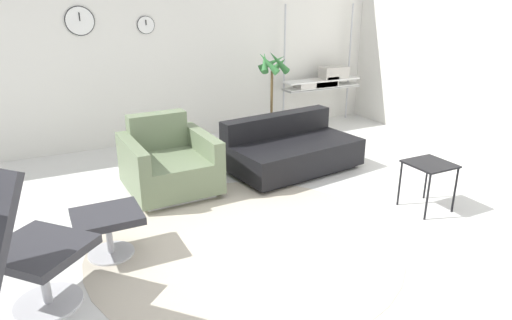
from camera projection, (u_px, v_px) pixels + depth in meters
The scene contains 9 objects.
ground_plane at pixel (251, 237), 3.89m from camera, with size 12.00×12.00×0.00m, color silver.
wall_back at pixel (148, 39), 5.98m from camera, with size 12.00×0.09×2.80m.
round_rug at pixel (245, 242), 3.81m from camera, with size 2.58×2.58×0.01m.
ottoman at pixel (108, 223), 3.53m from camera, with size 0.51×0.44×0.37m.
armchair_red at pixel (169, 165), 4.72m from camera, with size 0.89×0.93×0.77m.
couch_low at pixel (291, 151), 5.33m from camera, with size 1.59×1.03×0.61m.
side_table at pixel (429, 169), 4.27m from camera, with size 0.39×0.39×0.47m.
potted_plant at pixel (272, 100), 6.35m from camera, with size 0.52×0.53×1.28m.
shelf_unit at pixel (324, 80), 7.08m from camera, with size 1.27×0.28×1.82m.
Camera 1 is at (-1.50, -3.08, 1.94)m, focal length 32.00 mm.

